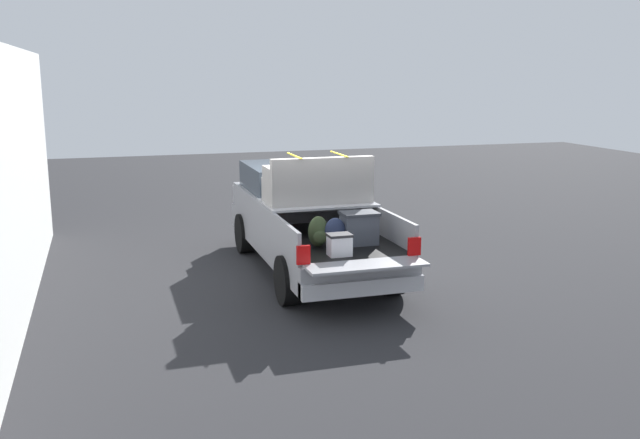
# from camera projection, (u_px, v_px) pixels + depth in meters

# --- Properties ---
(ground_plane) EXTENTS (40.00, 40.00, 0.00)m
(ground_plane) POSITION_uv_depth(u_px,v_px,m) (310.00, 271.00, 13.14)
(ground_plane) COLOR #262628
(pickup_truck) EXTENTS (6.05, 2.06, 2.23)m
(pickup_truck) POSITION_uv_depth(u_px,v_px,m) (305.00, 217.00, 13.28)
(pickup_truck) COLOR gray
(pickup_truck) RESTS_ON ground_plane
(building_facade) EXTENTS (10.79, 0.36, 4.02)m
(building_facade) POSITION_uv_depth(u_px,v_px,m) (9.00, 183.00, 10.56)
(building_facade) COLOR white
(building_facade) RESTS_ON ground_plane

